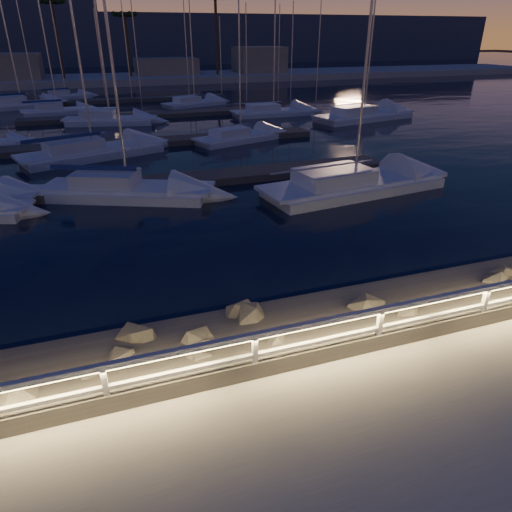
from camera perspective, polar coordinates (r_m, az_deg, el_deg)
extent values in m
plane|color=#ACA79B|center=(10.75, 10.24, -12.05)|extent=(400.00, 400.00, 0.00)
cube|color=#ACA79B|center=(9.32, 17.97, -21.22)|extent=(240.00, 5.00, 0.20)
cube|color=#5E5A51|center=(11.98, 6.70, -9.07)|extent=(240.00, 3.45, 1.29)
plane|color=black|center=(87.65, -17.06, 20.36)|extent=(320.00, 320.00, 0.00)
plane|color=black|center=(11.52, 9.75, -16.75)|extent=(400.00, 400.00, 0.00)
cube|color=silver|center=(9.46, -18.28, -15.37)|extent=(0.11, 0.11, 1.00)
cube|color=silver|center=(9.76, -0.14, -12.30)|extent=(0.11, 0.11, 1.00)
cube|color=silver|center=(10.91, 15.12, -8.70)|extent=(0.11, 0.11, 1.00)
cube|color=silver|center=(12.68, 26.59, -5.53)|extent=(0.11, 0.11, 1.00)
cube|color=silver|center=(10.17, 10.68, -7.60)|extent=(44.00, 0.12, 0.12)
cube|color=silver|center=(10.45, 10.46, -9.88)|extent=(44.00, 0.09, 0.09)
cube|color=#E8CA68|center=(10.20, 10.70, -8.03)|extent=(44.00, 0.04, 0.03)
sphere|color=#5E5A51|center=(10.87, 2.71, -11.44)|extent=(0.71, 0.71, 0.71)
sphere|color=#5E5A51|center=(11.96, -14.36, -10.59)|extent=(1.07, 1.07, 1.07)
sphere|color=#5E5A51|center=(14.58, 20.08, -4.12)|extent=(1.03, 1.03, 1.03)
cube|color=#544C45|center=(24.67, -7.86, 9.45)|extent=(22.00, 2.00, 0.40)
cube|color=#544C45|center=(34.26, -11.40, 13.87)|extent=(22.00, 2.00, 0.40)
cube|color=#544C45|center=(46.00, -13.75, 16.68)|extent=(22.00, 2.00, 0.40)
cube|color=#544C45|center=(57.84, -15.17, 18.33)|extent=(22.00, 2.00, 0.40)
cube|color=#ACA79B|center=(81.65, -16.83, 20.32)|extent=(160.00, 14.00, 1.20)
cube|color=gray|center=(83.35, -11.13, 22.03)|extent=(10.00, 6.00, 3.00)
cube|color=gray|center=(86.20, 0.39, 23.12)|extent=(8.00, 7.00, 4.60)
cylinder|color=#503A25|center=(79.33, -23.56, 23.50)|extent=(0.44, 0.44, 10.50)
cylinder|color=#503A25|center=(80.52, -15.74, 24.04)|extent=(0.44, 0.44, 9.00)
cylinder|color=#503A25|center=(81.85, -4.96, 25.71)|extent=(0.44, 0.44, 11.50)
cube|color=#343A50|center=(137.34, -18.73, 23.80)|extent=(220.00, 30.00, 14.00)
cube|color=silver|center=(23.09, -15.60, 7.44)|extent=(7.90, 5.28, 0.59)
cube|color=silver|center=(22.98, -15.71, 8.32)|extent=(8.32, 5.19, 0.16)
cube|color=silver|center=(23.25, -18.28, 9.14)|extent=(3.43, 2.89, 0.69)
cylinder|color=#A5A6AA|center=(22.00, -17.98, 24.96)|extent=(0.13, 0.13, 13.05)
cylinder|color=#A5A6AA|center=(23.32, -19.67, 10.36)|extent=(4.35, 1.94, 0.09)
cube|color=silver|center=(31.63, -19.57, 11.81)|extent=(8.93, 5.48, 0.61)
cube|color=silver|center=(31.54, -19.68, 12.49)|extent=(9.46, 5.32, 0.17)
cube|color=silver|center=(31.11, -21.84, 12.72)|extent=(3.81, 3.09, 0.72)
cylinder|color=#A5A6AA|center=(30.85, -21.96, 26.01)|extent=(0.13, 0.13, 14.71)
cylinder|color=#A5A6AA|center=(30.85, -23.07, 13.48)|extent=(5.02, 1.85, 0.09)
cube|color=silver|center=(23.64, 12.13, 8.25)|extent=(9.48, 4.20, 0.61)
cube|color=silver|center=(23.53, 12.22, 9.15)|extent=(10.18, 3.84, 0.17)
cube|color=silver|center=(22.67, 9.72, 9.77)|extent=(3.83, 2.73, 0.73)
cylinder|color=#A5A6AA|center=(22.17, 8.46, 10.98)|extent=(5.69, 0.82, 0.09)
cube|color=silver|center=(34.64, -1.93, 14.39)|extent=(7.09, 4.27, 0.48)
cube|color=silver|center=(34.58, -1.94, 14.89)|extent=(7.51, 4.13, 0.13)
cube|color=silver|center=(34.00, -3.27, 15.20)|extent=(3.02, 2.43, 0.57)
cylinder|color=#A5A6AA|center=(33.93, -2.11, 24.76)|extent=(0.11, 0.11, 11.67)
cylinder|color=#A5A6AA|center=(33.66, -3.97, 15.84)|extent=(4.00, 1.41, 0.07)
cube|color=silver|center=(44.86, 13.31, 16.44)|extent=(9.83, 5.06, 0.63)
cube|color=silver|center=(44.80, 13.36, 16.94)|extent=(10.49, 4.77, 0.17)
cube|color=silver|center=(43.85, 12.13, 17.40)|extent=(4.06, 3.07, 0.74)
cylinder|color=#A5A6AA|center=(44.34, 14.58, 27.49)|extent=(0.14, 0.14, 16.28)
cylinder|color=#A5A6AA|center=(43.34, 11.53, 18.12)|extent=(5.74, 1.35, 0.09)
cube|color=silver|center=(50.63, -23.44, 16.10)|extent=(6.45, 2.86, 0.53)
cube|color=silver|center=(50.59, -23.51, 16.47)|extent=(6.93, 2.61, 0.14)
cube|color=silver|center=(50.50, -24.59, 16.66)|extent=(2.61, 1.86, 0.63)
cylinder|color=#A5A6AA|center=(50.16, -24.71, 22.63)|extent=(0.12, 0.12, 10.83)
cylinder|color=#A5A6AA|center=(50.42, -25.20, 17.10)|extent=(3.88, 0.57, 0.08)
cube|color=silver|center=(43.42, -17.71, 15.63)|extent=(7.60, 4.03, 0.56)
cube|color=silver|center=(43.37, -17.78, 16.09)|extent=(8.10, 3.82, 0.15)
cube|color=silver|center=(43.53, -19.19, 16.41)|extent=(3.16, 2.42, 0.67)
cylinder|color=#A5A6AA|center=(42.85, -19.04, 24.47)|extent=(0.12, 0.12, 12.56)
cylinder|color=#A5A6AA|center=(43.57, -19.96, 17.00)|extent=(4.42, 1.14, 0.08)
cube|color=silver|center=(52.82, -7.65, 18.24)|extent=(7.11, 4.50, 0.49)
cube|color=silver|center=(52.78, -7.67, 18.58)|extent=(7.52, 4.38, 0.13)
cube|color=silver|center=(52.25, -8.60, 18.79)|extent=(3.05, 2.51, 0.58)
cylinder|color=#A5A6AA|center=(52.36, -8.09, 25.04)|extent=(0.11, 0.11, 11.73)
cylinder|color=#A5A6AA|center=(51.96, -9.10, 19.21)|extent=(3.97, 1.56, 0.07)
cube|color=silver|center=(46.18, 2.19, 17.33)|extent=(7.61, 2.57, 0.51)
cube|color=silver|center=(46.13, 2.20, 17.73)|extent=(8.24, 2.20, 0.14)
cube|color=silver|center=(45.72, 0.91, 18.08)|extent=(2.96, 1.91, 0.60)
cylinder|color=#A5A6AA|center=(45.64, 2.36, 26.06)|extent=(0.11, 0.11, 13.19)
cylinder|color=#A5A6AA|center=(45.48, 0.25, 18.63)|extent=(4.75, 0.10, 0.07)
cube|color=silver|center=(62.71, -22.58, 17.81)|extent=(5.97, 3.68, 0.48)
cube|color=silver|center=(62.67, -22.63, 18.08)|extent=(6.32, 3.57, 0.13)
cube|color=silver|center=(62.42, -23.40, 18.22)|extent=(2.55, 2.07, 0.57)
cylinder|color=#A5A6AA|center=(62.34, -23.48, 22.59)|extent=(0.10, 0.10, 9.83)
cylinder|color=#A5A6AA|center=(62.26, -23.83, 18.54)|extent=(3.36, 1.25, 0.07)
cube|color=silver|center=(56.53, -27.15, 16.27)|extent=(8.08, 4.64, 0.60)
cube|color=silver|center=(56.49, -27.23, 16.64)|extent=(8.59, 4.45, 0.16)
cube|color=silver|center=(56.28, -28.41, 16.78)|extent=(3.41, 2.69, 0.71)
cylinder|color=#A5A6AA|center=(56.10, -28.75, 23.38)|extent=(0.13, 0.13, 13.32)
cylinder|color=#A5A6AA|center=(56.15, -29.08, 17.19)|extent=(4.62, 1.45, 0.09)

